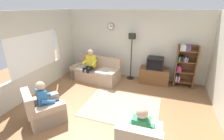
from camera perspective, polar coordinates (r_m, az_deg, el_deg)
The scene contains 13 objects.
ground_plane at distance 4.89m, azimuth 0.12°, elevation -13.70°, with size 12.00×12.00×0.00m, color #8C603D.
back_wall_assembly at distance 6.73m, azimuth 7.54°, elevation 8.70°, with size 6.20×0.17×2.70m.
left_wall_assembly at distance 5.83m, azimuth -27.49°, elevation 4.32°, with size 0.12×5.80×2.70m.
couch at distance 6.64m, azimuth -5.57°, elevation -0.80°, with size 2.00×1.12×0.90m.
tv_stand at distance 6.55m, azimuth 14.42°, elevation -1.87°, with size 1.10×0.56×0.60m.
tv at distance 6.34m, azimuth 14.83°, elevation 2.35°, with size 0.60×0.49×0.44m.
bookshelf at distance 6.44m, azimuth 23.89°, elevation 1.90°, with size 0.68×0.36×1.58m.
floor_lamp at distance 6.42m, azimuth 6.93°, elevation 9.01°, with size 0.28×0.28×1.85m.
armchair_near_window at distance 4.69m, azimuth -22.50°, elevation -13.00°, with size 1.17×1.18×0.90m.
area_rug at distance 5.03m, azimuth 3.27°, elevation -12.57°, with size 2.20×1.70×0.01m, color gray.
person_on_couch at distance 6.50m, azimuth -7.84°, elevation 2.24°, with size 0.55×0.57×1.24m.
person_in_left_armchair at distance 4.54m, azimuth -21.96°, elevation -9.42°, with size 0.62×0.64×1.12m.
person_in_right_armchair at distance 3.42m, azimuth 10.22°, elevation -19.19°, with size 0.52×0.54×1.12m.
Camera 1 is at (1.29, -3.78, 2.81)m, focal length 26.22 mm.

